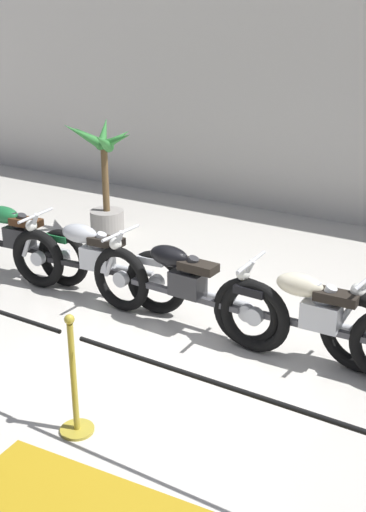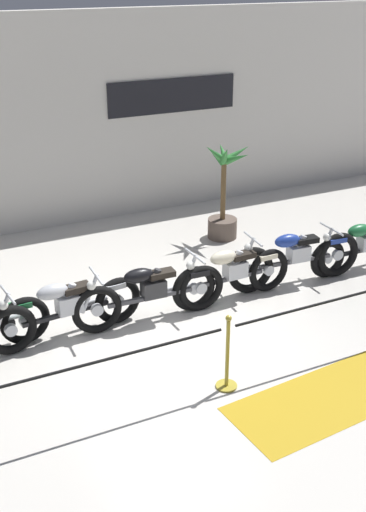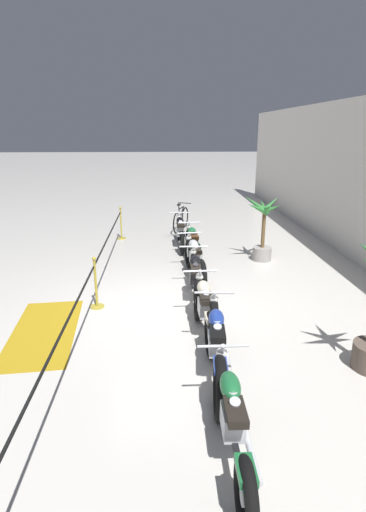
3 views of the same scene
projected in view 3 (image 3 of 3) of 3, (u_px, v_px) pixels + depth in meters
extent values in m
plane|color=silver|center=(168.00, 303.00, 8.16)|extent=(120.00, 120.00, 0.00)
torus|color=black|center=(179.00, 229.00, 12.76)|extent=(0.67, 0.11, 0.67)
torus|color=black|center=(182.00, 243.00, 11.24)|extent=(0.67, 0.11, 0.67)
cylinder|color=silver|center=(179.00, 229.00, 12.76)|extent=(0.16, 0.08, 0.16)
cylinder|color=silver|center=(182.00, 243.00, 11.24)|extent=(0.16, 0.08, 0.16)
cylinder|color=silver|center=(179.00, 220.00, 12.76)|extent=(0.30, 0.06, 0.59)
cube|color=silver|center=(181.00, 231.00, 11.90)|extent=(0.36, 0.22, 0.26)
cylinder|color=silver|center=(180.00, 224.00, 11.88)|extent=(0.18, 0.11, 0.24)
cylinder|color=silver|center=(181.00, 225.00, 11.81)|extent=(0.18, 0.11, 0.24)
cylinder|color=silver|center=(186.00, 238.00, 11.67)|extent=(0.70, 0.08, 0.07)
cube|color=black|center=(180.00, 235.00, 11.99)|extent=(1.28, 0.08, 0.06)
ellipsoid|color=black|center=(180.00, 221.00, 12.05)|extent=(0.46, 0.23, 0.22)
cube|color=black|center=(181.00, 225.00, 11.71)|extent=(0.40, 0.21, 0.09)
cube|color=black|center=(182.00, 234.00, 11.21)|extent=(0.32, 0.16, 0.08)
cylinder|color=silver|center=(179.00, 213.00, 12.58)|extent=(0.04, 0.62, 0.04)
sphere|color=silver|center=(179.00, 216.00, 12.70)|extent=(0.14, 0.14, 0.14)
torus|color=black|center=(189.00, 241.00, 11.26)|extent=(0.74, 0.17, 0.73)
torus|color=black|center=(197.00, 257.00, 9.90)|extent=(0.74, 0.17, 0.73)
cylinder|color=silver|center=(189.00, 241.00, 11.26)|extent=(0.18, 0.09, 0.17)
cylinder|color=silver|center=(197.00, 257.00, 9.90)|extent=(0.18, 0.09, 0.17)
cylinder|color=silver|center=(189.00, 231.00, 11.26)|extent=(0.31, 0.08, 0.59)
cube|color=#2D2D30|center=(193.00, 243.00, 10.49)|extent=(0.38, 0.25, 0.26)
cylinder|color=#2D2D30|center=(193.00, 236.00, 10.47)|extent=(0.19, 0.12, 0.24)
cylinder|color=#2D2D30|center=(193.00, 236.00, 10.39)|extent=(0.19, 0.12, 0.24)
cylinder|color=silver|center=(200.00, 251.00, 10.26)|extent=(0.70, 0.12, 0.07)
cube|color=black|center=(193.00, 248.00, 10.58)|extent=(1.15, 0.14, 0.06)
ellipsoid|color=#1E6B38|center=(192.00, 232.00, 10.63)|extent=(0.47, 0.25, 0.22)
cube|color=#4C2D19|center=(194.00, 236.00, 10.30)|extent=(0.41, 0.23, 0.09)
cube|color=#1E6B38|center=(197.00, 246.00, 9.87)|extent=(0.33, 0.18, 0.08)
cylinder|color=silver|center=(189.00, 223.00, 11.08)|extent=(0.08, 0.62, 0.04)
sphere|color=silver|center=(189.00, 227.00, 11.20)|extent=(0.14, 0.14, 0.14)
torus|color=black|center=(189.00, 254.00, 10.12)|extent=(0.75, 0.20, 0.74)
torus|color=black|center=(202.00, 276.00, 8.58)|extent=(0.75, 0.20, 0.74)
cylinder|color=silver|center=(189.00, 254.00, 10.12)|extent=(0.18, 0.10, 0.17)
cylinder|color=silver|center=(202.00, 276.00, 8.58)|extent=(0.18, 0.10, 0.17)
cylinder|color=silver|center=(189.00, 242.00, 10.12)|extent=(0.31, 0.08, 0.59)
cube|color=silver|center=(195.00, 258.00, 9.25)|extent=(0.38, 0.25, 0.26)
cylinder|color=silver|center=(195.00, 249.00, 9.23)|extent=(0.19, 0.13, 0.24)
cylinder|color=silver|center=(196.00, 250.00, 9.15)|extent=(0.19, 0.13, 0.24)
cylinder|color=silver|center=(204.00, 268.00, 9.03)|extent=(0.70, 0.14, 0.07)
cube|color=black|center=(195.00, 263.00, 9.34)|extent=(1.31, 0.18, 0.06)
ellipsoid|color=#B7BABF|center=(194.00, 245.00, 9.39)|extent=(0.48, 0.26, 0.22)
cube|color=black|center=(196.00, 251.00, 9.06)|extent=(0.42, 0.24, 0.09)
cube|color=#B7BABF|center=(201.00, 264.00, 8.54)|extent=(0.33, 0.19, 0.08)
cylinder|color=silver|center=(189.00, 233.00, 9.94)|extent=(0.09, 0.62, 0.04)
sphere|color=silver|center=(189.00, 238.00, 10.05)|extent=(0.14, 0.14, 0.14)
torus|color=black|center=(193.00, 270.00, 8.93)|extent=(0.76, 0.14, 0.76)
torus|color=black|center=(198.00, 300.00, 7.33)|extent=(0.76, 0.14, 0.76)
cylinder|color=silver|center=(193.00, 270.00, 8.93)|extent=(0.18, 0.09, 0.18)
cylinder|color=silver|center=(198.00, 300.00, 7.33)|extent=(0.18, 0.09, 0.18)
cylinder|color=silver|center=(193.00, 257.00, 8.93)|extent=(0.30, 0.07, 0.59)
cube|color=#2D2D30|center=(195.00, 277.00, 8.03)|extent=(0.37, 0.23, 0.26)
cylinder|color=#2D2D30|center=(195.00, 267.00, 8.01)|extent=(0.18, 0.12, 0.24)
cylinder|color=#2D2D30|center=(196.00, 268.00, 7.93)|extent=(0.18, 0.12, 0.24)
cylinder|color=silver|center=(203.00, 289.00, 7.79)|extent=(0.70, 0.09, 0.07)
cube|color=#47474C|center=(195.00, 283.00, 8.12)|extent=(1.35, 0.10, 0.06)
ellipsoid|color=black|center=(195.00, 261.00, 8.17)|extent=(0.47, 0.23, 0.22)
cube|color=black|center=(196.00, 269.00, 7.84)|extent=(0.41, 0.21, 0.09)
cube|color=black|center=(198.00, 286.00, 7.29)|extent=(0.33, 0.17, 0.08)
cylinder|color=silver|center=(194.00, 247.00, 8.74)|extent=(0.06, 0.62, 0.04)
sphere|color=silver|center=(193.00, 252.00, 8.86)|extent=(0.14, 0.14, 0.14)
torus|color=black|center=(200.00, 298.00, 7.43)|extent=(0.75, 0.14, 0.75)
torus|color=black|center=(211.00, 335.00, 6.09)|extent=(0.75, 0.14, 0.75)
cylinder|color=silver|center=(200.00, 298.00, 7.43)|extent=(0.18, 0.09, 0.18)
cylinder|color=silver|center=(211.00, 335.00, 6.09)|extent=(0.18, 0.09, 0.18)
cylinder|color=silver|center=(199.00, 283.00, 7.43)|extent=(0.30, 0.07, 0.59)
cube|color=silver|center=(205.00, 308.00, 6.66)|extent=(0.37, 0.23, 0.26)
cylinder|color=silver|center=(205.00, 296.00, 6.64)|extent=(0.18, 0.12, 0.24)
cylinder|color=silver|center=(206.00, 298.00, 6.57)|extent=(0.18, 0.12, 0.24)
cylinder|color=silver|center=(216.00, 323.00, 6.43)|extent=(0.70, 0.09, 0.07)
cube|color=#47474C|center=(205.00, 314.00, 6.75)|extent=(1.12, 0.09, 0.06)
ellipsoid|color=beige|center=(204.00, 288.00, 6.81)|extent=(0.47, 0.23, 0.22)
cube|color=black|center=(207.00, 299.00, 6.48)|extent=(0.41, 0.21, 0.09)
cube|color=beige|center=(211.00, 318.00, 6.06)|extent=(0.32, 0.17, 0.08)
cylinder|color=silver|center=(200.00, 271.00, 7.24)|extent=(0.05, 0.62, 0.04)
sphere|color=silver|center=(199.00, 277.00, 7.36)|extent=(0.14, 0.14, 0.14)
torus|color=black|center=(214.00, 324.00, 6.38)|extent=(0.82, 0.20, 0.81)
torus|color=black|center=(220.00, 389.00, 4.78)|extent=(0.82, 0.20, 0.81)
cylinder|color=silver|center=(214.00, 324.00, 6.38)|extent=(0.19, 0.10, 0.19)
cylinder|color=silver|center=(220.00, 389.00, 4.78)|extent=(0.19, 0.10, 0.19)
cylinder|color=silver|center=(214.00, 306.00, 6.38)|extent=(0.31, 0.08, 0.59)
cube|color=silver|center=(217.00, 343.00, 5.48)|extent=(0.38, 0.25, 0.26)
cylinder|color=silver|center=(217.00, 329.00, 5.46)|extent=(0.19, 0.12, 0.24)
cylinder|color=silver|center=(217.00, 332.00, 5.38)|extent=(0.19, 0.12, 0.24)
cylinder|color=silver|center=(228.00, 365.00, 5.24)|extent=(0.70, 0.13, 0.07)
cube|color=#47474C|center=(216.00, 350.00, 5.57)|extent=(1.34, 0.17, 0.06)
ellipsoid|color=navy|center=(216.00, 319.00, 5.62)|extent=(0.48, 0.26, 0.22)
cube|color=black|center=(218.00, 334.00, 5.29)|extent=(0.42, 0.23, 0.09)
cube|color=navy|center=(220.00, 365.00, 4.74)|extent=(0.33, 0.19, 0.08)
cylinder|color=silver|center=(214.00, 293.00, 6.19)|extent=(0.09, 0.62, 0.04)
sphere|color=silver|center=(214.00, 299.00, 6.31)|extent=(0.14, 0.14, 0.14)
torus|color=black|center=(221.00, 384.00, 4.96)|extent=(0.69, 0.13, 0.69)
torus|color=black|center=(246.00, 497.00, 3.44)|extent=(0.69, 0.13, 0.69)
cylinder|color=silver|center=(221.00, 384.00, 4.96)|extent=(0.16, 0.08, 0.16)
cylinder|color=silver|center=(246.00, 497.00, 3.44)|extent=(0.16, 0.08, 0.16)
cylinder|color=silver|center=(221.00, 360.00, 4.97)|extent=(0.30, 0.06, 0.59)
cube|color=silver|center=(233.00, 421.00, 4.11)|extent=(0.36, 0.23, 0.26)
cylinder|color=silver|center=(233.00, 402.00, 4.09)|extent=(0.18, 0.11, 0.24)
cylinder|color=silver|center=(234.00, 407.00, 4.01)|extent=(0.18, 0.11, 0.24)
cylinder|color=silver|center=(251.00, 454.00, 3.87)|extent=(0.70, 0.08, 0.07)
cube|color=black|center=(231.00, 429.00, 4.20)|extent=(1.28, 0.08, 0.06)
ellipsoid|color=#1E6B38|center=(230.00, 386.00, 4.25)|extent=(0.46, 0.23, 0.22)
cube|color=black|center=(236.00, 412.00, 3.92)|extent=(0.40, 0.21, 0.09)
cube|color=#1E6B38|center=(246.00, 470.00, 3.42)|extent=(0.32, 0.16, 0.08)
cylinder|color=silver|center=(223.00, 346.00, 4.78)|extent=(0.05, 0.62, 0.04)
sphere|color=silver|center=(222.00, 353.00, 4.90)|extent=(0.14, 0.14, 0.14)
torus|color=black|center=(185.00, 217.00, 14.47)|extent=(0.69, 0.29, 0.72)
torus|color=black|center=(177.00, 223.00, 13.54)|extent=(0.69, 0.29, 0.72)
cylinder|color=black|center=(181.00, 213.00, 13.99)|extent=(0.57, 0.24, 0.43)
cylinder|color=black|center=(181.00, 208.00, 13.88)|extent=(0.53, 0.22, 0.04)
cylinder|color=black|center=(179.00, 213.00, 13.73)|extent=(0.15, 0.08, 0.55)
cube|color=black|center=(179.00, 205.00, 13.61)|extent=(0.20, 0.14, 0.05)
cylinder|color=black|center=(178.00, 222.00, 13.73)|extent=(0.44, 0.18, 0.03)
cylinder|color=black|center=(185.00, 203.00, 14.26)|extent=(0.19, 0.46, 0.03)
cylinder|color=black|center=(180.00, 223.00, 13.96)|extent=(0.13, 0.09, 0.12)
cylinder|color=gray|center=(262.00, 254.00, 10.78)|extent=(0.51, 0.51, 0.36)
cylinder|color=brown|center=(263.00, 229.00, 10.57)|extent=(0.10, 0.10, 1.00)
cone|color=#337F38|center=(267.00, 209.00, 10.19)|extent=(0.56, 0.18, 0.35)
cone|color=#337F38|center=(272.00, 209.00, 10.29)|extent=(0.40, 0.46, 0.40)
cone|color=#337F38|center=(270.00, 204.00, 10.52)|extent=(0.42, 0.54, 0.52)
cone|color=#337F38|center=(263.00, 205.00, 10.65)|extent=(0.66, 0.20, 0.35)
cone|color=#337F38|center=(255.00, 204.00, 10.53)|extent=(0.50, 0.61, 0.55)
cone|color=#337F38|center=(258.00, 208.00, 10.22)|extent=(0.45, 0.65, 0.47)
cylinder|color=gold|center=(122.00, 238.00, 12.96)|extent=(0.28, 0.28, 0.03)
cylinder|color=gold|center=(121.00, 224.00, 12.82)|extent=(0.05, 0.05, 0.95)
sphere|color=gold|center=(120.00, 208.00, 12.66)|extent=(0.08, 0.08, 0.08)
cylinder|color=black|center=(111.00, 232.00, 10.19)|extent=(5.06, 0.04, 0.04)
cylinder|color=black|center=(63.00, 329.00, 5.22)|extent=(4.96, 0.04, 0.04)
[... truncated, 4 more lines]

